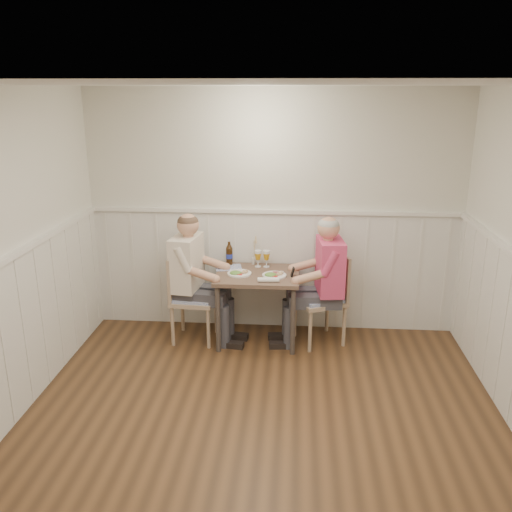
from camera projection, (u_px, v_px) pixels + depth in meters
The scene contains 16 objects.
ground_plane at pixel (258, 449), 4.04m from camera, with size 4.50×4.50×0.00m, color #412C19.
room_shell at pixel (259, 255), 3.59m from camera, with size 4.04×4.54×2.60m.
wainscot at pixel (264, 326), 4.49m from camera, with size 4.00×4.49×1.34m.
dining_table at pixel (257, 283), 5.61m from camera, with size 0.85×0.70×0.75m.
chair_right at pixel (325, 295), 5.64m from camera, with size 0.60×0.60×0.96m.
chair_left at pixel (189, 294), 5.68m from camera, with size 0.47×0.47×0.94m.
man_in_pink at pixel (325, 291), 5.56m from camera, with size 0.67×0.47×1.39m.
diner_cream at pixel (191, 288), 5.64m from camera, with size 0.69×0.48×1.40m.
plate_man at pixel (274, 274), 5.49m from camera, with size 0.25×0.25×0.06m.
plate_diner at pixel (238, 273), 5.54m from camera, with size 0.25×0.25×0.06m.
beer_glass_a at pixel (266, 256), 5.74m from camera, with size 0.07×0.07×0.18m.
beer_glass_b at pixel (258, 256), 5.75m from camera, with size 0.07×0.07×0.18m.
beer_bottle at pixel (229, 255), 5.82m from camera, with size 0.07×0.07×0.26m.
rolled_napkin at pixel (268, 280), 5.32m from camera, with size 0.22×0.06×0.05m.
grass_vase at pixel (253, 251), 5.83m from camera, with size 0.04×0.04×0.33m.
gingham_mat at pixel (229, 267), 5.75m from camera, with size 0.31×0.26×0.01m.
Camera 1 is at (0.25, -3.42, 2.58)m, focal length 38.00 mm.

